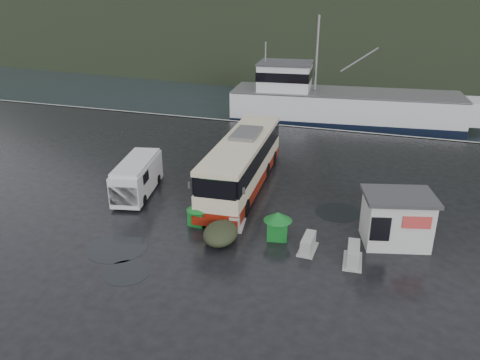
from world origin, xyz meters
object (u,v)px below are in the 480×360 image
(waste_bin_left, at_px, (277,238))
(fishing_trawler, at_px, (344,111))
(dome_tent, at_px, (221,241))
(jersey_barrier_c, at_px, (308,250))
(ticket_kiosk, at_px, (393,242))
(jersey_barrier_a, at_px, (236,226))
(white_van, at_px, (139,194))
(jersey_barrier_b, at_px, (352,262))
(waste_bin_right, at_px, (199,224))
(coach_bus, at_px, (243,186))

(waste_bin_left, bearing_deg, fishing_trawler, 89.79)
(dome_tent, height_order, jersey_barrier_c, dome_tent)
(dome_tent, relative_size, ticket_kiosk, 0.71)
(waste_bin_left, bearing_deg, ticket_kiosk, 13.92)
(ticket_kiosk, xyz_separation_m, jersey_barrier_a, (-8.40, -0.88, 0.00))
(white_van, bearing_deg, jersey_barrier_b, -28.10)
(white_van, distance_m, fishing_trawler, 27.97)
(waste_bin_left, height_order, jersey_barrier_a, waste_bin_left)
(waste_bin_left, relative_size, jersey_barrier_a, 0.88)
(dome_tent, distance_m, fishing_trawler, 30.30)
(jersey_barrier_a, bearing_deg, jersey_barrier_c, -17.43)
(white_van, height_order, dome_tent, white_van)
(jersey_barrier_a, distance_m, jersey_barrier_b, 6.80)
(jersey_barrier_b, height_order, jersey_barrier_c, jersey_barrier_b)
(dome_tent, bearing_deg, waste_bin_left, 25.78)
(jersey_barrier_a, bearing_deg, jersey_barrier_b, -15.02)
(waste_bin_left, xyz_separation_m, waste_bin_right, (-4.58, 0.11, 0.00))
(jersey_barrier_b, distance_m, fishing_trawler, 30.29)
(coach_bus, relative_size, fishing_trawler, 0.45)
(dome_tent, relative_size, jersey_barrier_b, 1.40)
(waste_bin_left, xyz_separation_m, dome_tent, (-2.73, -1.32, 0.00))
(coach_bus, bearing_deg, jersey_barrier_c, -53.81)
(coach_bus, relative_size, waste_bin_right, 9.53)
(waste_bin_left, bearing_deg, jersey_barrier_b, -16.24)
(jersey_barrier_c, bearing_deg, waste_bin_left, 156.74)
(waste_bin_right, xyz_separation_m, jersey_barrier_c, (6.37, -0.87, 0.00))
(white_van, height_order, jersey_barrier_b, white_van)
(waste_bin_left, xyz_separation_m, jersey_barrier_a, (-2.51, 0.58, 0.00))
(ticket_kiosk, distance_m, jersey_barrier_b, 3.22)
(ticket_kiosk, distance_m, fishing_trawler, 27.99)
(coach_bus, distance_m, jersey_barrier_a, 5.57)
(dome_tent, bearing_deg, coach_bus, 99.09)
(coach_bus, bearing_deg, jersey_barrier_b, -45.90)
(ticket_kiosk, bearing_deg, jersey_barrier_b, -139.43)
(ticket_kiosk, xyz_separation_m, fishing_trawler, (-5.79, 27.39, 0.00))
(white_van, relative_size, ticket_kiosk, 1.58)
(coach_bus, height_order, dome_tent, coach_bus)
(jersey_barrier_c, bearing_deg, waste_bin_right, 172.20)
(white_van, xyz_separation_m, fishing_trawler, (10.00, 26.12, 0.00))
(jersey_barrier_a, bearing_deg, waste_bin_right, -167.13)
(waste_bin_right, bearing_deg, fishing_trawler, 80.73)
(coach_bus, relative_size, dome_tent, 5.04)
(waste_bin_right, distance_m, ticket_kiosk, 10.56)
(waste_bin_right, bearing_deg, coach_bus, 83.29)
(jersey_barrier_b, xyz_separation_m, jersey_barrier_c, (-2.28, 0.42, 0.00))
(dome_tent, height_order, ticket_kiosk, ticket_kiosk)
(jersey_barrier_c, bearing_deg, coach_bus, 130.12)
(ticket_kiosk, bearing_deg, coach_bus, 140.53)
(coach_bus, relative_size, white_van, 2.26)
(coach_bus, distance_m, jersey_barrier_b, 10.70)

